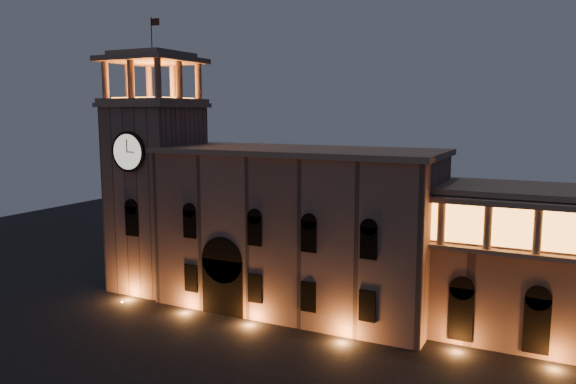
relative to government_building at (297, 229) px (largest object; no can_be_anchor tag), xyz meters
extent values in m
cube|color=#836355|center=(0.08, 0.07, -0.27)|extent=(30.00, 12.00, 17.00)
cube|color=gray|center=(0.08, 0.07, 8.53)|extent=(30.80, 12.80, 0.60)
cube|color=black|center=(-5.92, -5.33, -5.77)|extent=(5.00, 1.40, 6.00)
cylinder|color=black|center=(-5.92, -5.33, -2.77)|extent=(5.00, 1.40, 5.00)
cube|color=orange|center=(-5.92, -5.53, -5.97)|extent=(4.20, 0.20, 5.00)
cube|color=#836355|center=(-18.42, -0.93, 2.23)|extent=(9.00, 9.00, 22.00)
cube|color=gray|center=(-18.42, -0.93, 13.48)|extent=(9.80, 9.80, 0.50)
cylinder|color=black|center=(-18.42, -5.61, 8.23)|extent=(4.60, 0.35, 4.60)
cylinder|color=beige|center=(-18.42, -5.75, 8.23)|extent=(4.00, 0.12, 4.00)
cube|color=gray|center=(-18.42, -0.93, 13.98)|extent=(9.40, 9.40, 0.50)
cube|color=orange|center=(-18.42, -0.93, 14.28)|extent=(6.80, 6.80, 0.15)
cylinder|color=gray|center=(-22.22, -4.73, 16.33)|extent=(0.76, 0.76, 4.20)
cylinder|color=gray|center=(-18.42, -4.73, 16.33)|extent=(0.76, 0.76, 4.20)
cylinder|color=gray|center=(-14.62, -4.73, 16.33)|extent=(0.76, 0.76, 4.20)
cylinder|color=gray|center=(-22.22, 2.87, 16.33)|extent=(0.76, 0.76, 4.20)
cylinder|color=gray|center=(-18.42, 2.87, 16.33)|extent=(0.76, 0.76, 4.20)
cylinder|color=gray|center=(-14.62, 2.87, 16.33)|extent=(0.76, 0.76, 4.20)
cylinder|color=gray|center=(-22.22, -0.93, 16.33)|extent=(0.76, 0.76, 4.20)
cylinder|color=gray|center=(-14.62, -0.93, 16.33)|extent=(0.76, 0.76, 4.20)
cube|color=gray|center=(-18.42, -0.93, 18.73)|extent=(9.80, 9.80, 0.60)
cube|color=gray|center=(-18.42, -0.93, 19.33)|extent=(7.50, 7.50, 0.60)
cylinder|color=black|center=(-18.42, -0.93, 21.63)|extent=(0.10, 0.10, 4.00)
plane|color=#4E2216|center=(-17.82, -0.93, 23.03)|extent=(1.20, 0.00, 1.20)
cylinder|color=gray|center=(16.08, -3.43, 2.73)|extent=(0.70, 0.70, 4.00)
cylinder|color=gray|center=(20.08, -3.43, 2.73)|extent=(0.70, 0.70, 4.00)
cylinder|color=gray|center=(24.08, -3.43, 2.73)|extent=(0.70, 0.70, 4.00)
camera|label=1|loc=(25.64, -54.34, 12.60)|focal=35.00mm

